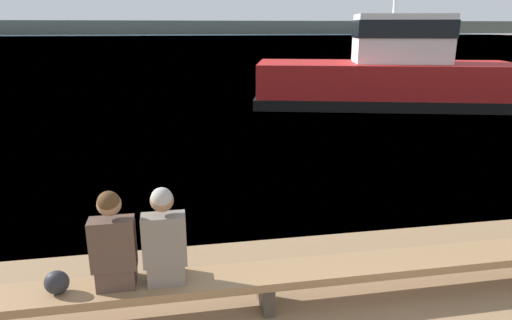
# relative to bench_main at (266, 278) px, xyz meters

# --- Properties ---
(water_surface) EXTENTS (240.00, 240.00, 0.00)m
(water_surface) POSITION_rel_bench_main_xyz_m (0.58, 121.58, -0.35)
(water_surface) COLOR teal
(water_surface) RESTS_ON ground
(far_shoreline) EXTENTS (600.00, 12.00, 5.19)m
(far_shoreline) POSITION_rel_bench_main_xyz_m (0.58, 189.95, 2.24)
(far_shoreline) COLOR #4C4C42
(far_shoreline) RESTS_ON ground
(bench_main) EXTENTS (8.10, 0.50, 0.42)m
(bench_main) POSITION_rel_bench_main_xyz_m (0.00, 0.00, 0.00)
(bench_main) COLOR #8E6B47
(bench_main) RESTS_ON ground
(person_left) EXTENTS (0.43, 0.37, 1.03)m
(person_left) POSITION_rel_bench_main_xyz_m (-1.52, -0.00, 0.54)
(person_left) COLOR #4C382D
(person_left) RESTS_ON bench_main
(person_right) EXTENTS (0.43, 0.37, 1.03)m
(person_right) POSITION_rel_bench_main_xyz_m (-1.03, -0.00, 0.54)
(person_right) COLOR #70665B
(person_right) RESTS_ON bench_main
(shopping_bag) EXTENTS (0.23, 0.19, 0.24)m
(shopping_bag) POSITION_rel_bench_main_xyz_m (-2.07, -0.03, 0.19)
(shopping_bag) COLOR #232328
(shopping_bag) RESTS_ON bench_main
(tugboat_red) EXTENTS (10.35, 5.93, 5.84)m
(tugboat_red) POSITION_rel_bench_main_xyz_m (7.21, 12.08, 0.72)
(tugboat_red) COLOR #A81919
(tugboat_red) RESTS_ON water_surface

